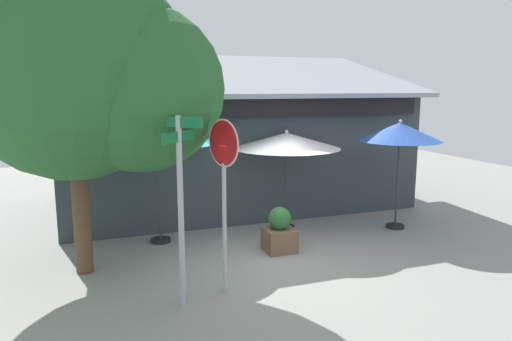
{
  "coord_description": "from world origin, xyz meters",
  "views": [
    {
      "loc": [
        -3.31,
        -8.52,
        3.44
      ],
      "look_at": [
        0.23,
        1.2,
        1.6
      ],
      "focal_mm": 33.36,
      "sensor_mm": 36.0,
      "label": 1
    }
  ],
  "objects_px": {
    "stop_sign": "(224,173)",
    "patio_umbrella_ivory_center": "(287,141)",
    "patio_umbrella_royal_blue_right": "(400,133)",
    "street_sign_post": "(180,192)",
    "sidewalk_planter": "(279,232)",
    "shade_tree": "(91,72)",
    "patio_umbrella_teal_left": "(157,132)"
  },
  "relations": [
    {
      "from": "stop_sign",
      "to": "patio_umbrella_ivory_center",
      "type": "bearing_deg",
      "value": 50.56
    },
    {
      "from": "patio_umbrella_ivory_center",
      "to": "patio_umbrella_royal_blue_right",
      "type": "xyz_separation_m",
      "value": [
        2.57,
        -0.84,
        0.19
      ]
    },
    {
      "from": "street_sign_post",
      "to": "sidewalk_planter",
      "type": "bearing_deg",
      "value": 36.2
    },
    {
      "from": "street_sign_post",
      "to": "sidewalk_planter",
      "type": "height_order",
      "value": "street_sign_post"
    },
    {
      "from": "patio_umbrella_royal_blue_right",
      "to": "street_sign_post",
      "type": "bearing_deg",
      "value": -157.91
    },
    {
      "from": "stop_sign",
      "to": "sidewalk_planter",
      "type": "xyz_separation_m",
      "value": [
        1.63,
        1.5,
        -1.63
      ]
    },
    {
      "from": "patio_umbrella_royal_blue_right",
      "to": "shade_tree",
      "type": "bearing_deg",
      "value": -175.79
    },
    {
      "from": "patio_umbrella_teal_left",
      "to": "patio_umbrella_royal_blue_right",
      "type": "distance_m",
      "value": 5.66
    },
    {
      "from": "patio_umbrella_ivory_center",
      "to": "street_sign_post",
      "type": "bearing_deg",
      "value": -134.97
    },
    {
      "from": "street_sign_post",
      "to": "shade_tree",
      "type": "height_order",
      "value": "shade_tree"
    },
    {
      "from": "patio_umbrella_ivory_center",
      "to": "sidewalk_planter",
      "type": "distance_m",
      "value": 2.36
    },
    {
      "from": "patio_umbrella_teal_left",
      "to": "sidewalk_planter",
      "type": "bearing_deg",
      "value": -32.72
    },
    {
      "from": "sidewalk_planter",
      "to": "stop_sign",
      "type": "bearing_deg",
      "value": -137.45
    },
    {
      "from": "stop_sign",
      "to": "patio_umbrella_ivory_center",
      "type": "relative_size",
      "value": 1.14
    },
    {
      "from": "stop_sign",
      "to": "shade_tree",
      "type": "height_order",
      "value": "shade_tree"
    },
    {
      "from": "shade_tree",
      "to": "stop_sign",
      "type": "bearing_deg",
      "value": -38.69
    },
    {
      "from": "shade_tree",
      "to": "sidewalk_planter",
      "type": "xyz_separation_m",
      "value": [
        3.57,
        -0.06,
        -3.26
      ]
    },
    {
      "from": "street_sign_post",
      "to": "stop_sign",
      "type": "distance_m",
      "value": 0.85
    },
    {
      "from": "shade_tree",
      "to": "patio_umbrella_teal_left",
      "type": "bearing_deg",
      "value": 46.9
    },
    {
      "from": "stop_sign",
      "to": "patio_umbrella_ivory_center",
      "type": "distance_m",
      "value": 3.76
    },
    {
      "from": "street_sign_post",
      "to": "shade_tree",
      "type": "relative_size",
      "value": 0.52
    },
    {
      "from": "patio_umbrella_teal_left",
      "to": "patio_umbrella_royal_blue_right",
      "type": "bearing_deg",
      "value": -9.03
    },
    {
      "from": "stop_sign",
      "to": "patio_umbrella_teal_left",
      "type": "relative_size",
      "value": 1.04
    },
    {
      "from": "patio_umbrella_ivory_center",
      "to": "shade_tree",
      "type": "distance_m",
      "value": 4.79
    },
    {
      "from": "stop_sign",
      "to": "patio_umbrella_teal_left",
      "type": "distance_m",
      "value": 3.05
    },
    {
      "from": "stop_sign",
      "to": "shade_tree",
      "type": "distance_m",
      "value": 2.97
    },
    {
      "from": "shade_tree",
      "to": "patio_umbrella_royal_blue_right",
      "type": "bearing_deg",
      "value": 4.21
    },
    {
      "from": "stop_sign",
      "to": "patio_umbrella_royal_blue_right",
      "type": "relative_size",
      "value": 1.1
    },
    {
      "from": "shade_tree",
      "to": "patio_umbrella_ivory_center",
      "type": "bearing_deg",
      "value": 17.34
    },
    {
      "from": "patio_umbrella_ivory_center",
      "to": "patio_umbrella_royal_blue_right",
      "type": "distance_m",
      "value": 2.71
    },
    {
      "from": "patio_umbrella_royal_blue_right",
      "to": "sidewalk_planter",
      "type": "height_order",
      "value": "patio_umbrella_royal_blue_right"
    },
    {
      "from": "street_sign_post",
      "to": "patio_umbrella_royal_blue_right",
      "type": "relative_size",
      "value": 1.13
    }
  ]
}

